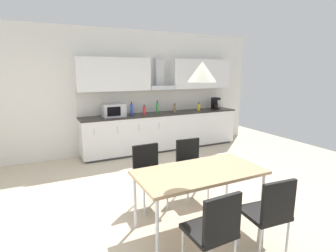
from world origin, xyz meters
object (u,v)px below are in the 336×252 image
Objects in this scene: bottle_blue at (132,110)px; dining_table at (199,174)px; bottle_red at (144,110)px; chair_near_left at (214,227)px; chair_near_right at (270,210)px; microwave at (114,110)px; bottle_green at (157,108)px; bottle_yellow at (199,107)px; chair_far_left at (148,169)px; coffee_maker at (215,103)px; chair_far_right at (191,162)px; pendant_lamp at (202,72)px; bottle_brown at (175,109)px.

bottle_blue is 0.20× the size of dining_table.
chair_near_left is (-0.85, -3.90, -0.47)m from bottle_red.
bottle_blue is 4.00m from chair_near_right.
microwave is 1.58× the size of bottle_green.
chair_near_right and chair_near_left have the same top height.
chair_near_right is at bearing -113.06° from bottle_yellow.
bottle_green is at bearing 175.83° from bottle_yellow.
bottle_yellow is 0.14× the size of dining_table.
bottle_blue is 2.55m from chair_far_left.
chair_far_right is (-2.20, -2.43, -0.52)m from coffee_maker.
chair_far_left is (-2.34, -2.38, -0.46)m from bottle_yellow.
chair_far_right is (0.34, 0.77, -0.15)m from dining_table.
bottle_green is 0.35× the size of chair_near_left.
dining_table is at bearing -66.13° from chair_far_left.
pendant_lamp is at bearing -94.23° from bottle_blue.
microwave is at bearing 178.33° from bottle_brown.
pendant_lamp reaches higher than bottle_brown.
bottle_red is at bearing 70.05° from chair_far_left.
chair_far_left is (-0.16, -2.41, -0.51)m from microwave.
microwave is 2.18m from bottle_yellow.
chair_near_left is (-0.16, -3.95, -0.51)m from microwave.
bottle_red is 0.78× the size of bottle_blue.
chair_far_left is (-0.69, 0.00, 0.00)m from chair_far_right.
chair_near_left is at bearing -102.31° from bottle_red.
chair_near_right is (-1.67, -3.92, -0.46)m from bottle_yellow.
bottle_blue is 0.34× the size of chair_near_right.
chair_far_right is 2.72× the size of pendant_lamp.
chair_near_right is (-0.18, -3.90, -0.47)m from bottle_red.
bottle_blue is (-1.76, 0.05, 0.04)m from bottle_yellow.
bottle_red is at bearing -179.29° from bottle_yellow.
pendant_lamp is (-0.88, -3.23, 0.84)m from bottle_green.
pendant_lamp reaches higher than chair_near_right.
dining_table is 0.85m from chair_near_right.
coffee_maker and bottle_blue have the same top height.
microwave is 2.19× the size of bottle_brown.
microwave reaches higher than chair_near_right.
coffee_maker is at bearing 2.14° from bottle_red.
coffee_maker is 3.32m from chair_far_right.
bottle_brown is 0.68× the size of pendant_lamp.
chair_far_left is at bearing 90.15° from chair_near_left.
pendant_lamp is (-1.31, -3.14, 0.88)m from bottle_brown.
chair_far_right is 1.00× the size of chair_far_left.
chair_near_left is (-2.89, -3.98, -0.52)m from coffee_maker.
coffee_maker is 0.34× the size of chair_far_right.
bottle_red is at bearing -164.82° from bottle_green.
bottle_green is 1.39× the size of bottle_brown.
bottle_green reaches higher than bottle_yellow.
chair_far_left is at bearing 179.99° from chair_far_right.
bottle_green is 2.79m from chair_far_left.
chair_far_left is at bearing -139.90° from coffee_maker.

